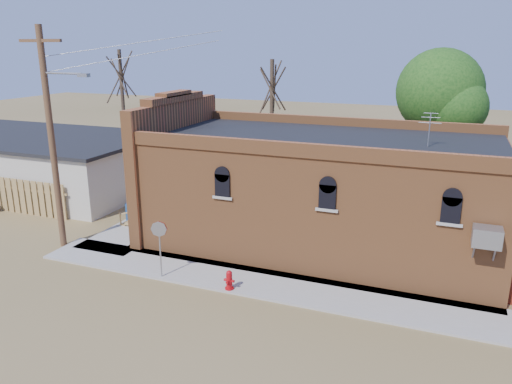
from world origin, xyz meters
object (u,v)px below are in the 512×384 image
(brick_bar, at_px, (315,190))
(trash_barrel, at_px, (131,212))
(utility_pole, at_px, (52,135))
(stop_sign, at_px, (159,234))
(fire_hydrant, at_px, (229,280))

(brick_bar, height_order, trash_barrel, brick_bar)
(utility_pole, xyz_separation_m, trash_barrel, (0.84, 3.64, -4.29))
(brick_bar, bearing_deg, stop_sign, -127.70)
(trash_barrel, bearing_deg, utility_pole, -103.05)
(brick_bar, relative_size, fire_hydrant, 23.53)
(brick_bar, xyz_separation_m, fire_hydrant, (-1.52, -5.50, -1.92))
(fire_hydrant, bearing_deg, brick_bar, 80.55)
(stop_sign, bearing_deg, brick_bar, 56.57)
(fire_hydrant, relative_size, trash_barrel, 0.88)
(fire_hydrant, distance_m, stop_sign, 3.02)
(brick_bar, xyz_separation_m, stop_sign, (-4.25, -5.49, -0.61))
(fire_hydrant, bearing_deg, stop_sign, -174.05)
(stop_sign, relative_size, trash_barrel, 2.70)
(brick_bar, relative_size, stop_sign, 7.65)
(utility_pole, xyz_separation_m, fire_hydrant, (8.27, -1.20, -4.35))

